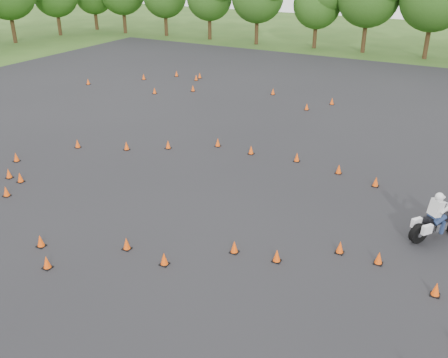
% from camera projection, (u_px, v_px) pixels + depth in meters
% --- Properties ---
extents(ground, '(140.00, 140.00, 0.00)m').
position_uv_depth(ground, '(172.00, 249.00, 18.17)').
color(ground, '#2D5119').
rests_on(ground, ground).
extents(asphalt_pad, '(62.00, 62.00, 0.00)m').
position_uv_depth(asphalt_pad, '(245.00, 186.00, 22.94)').
color(asphalt_pad, black).
rests_on(asphalt_pad, ground).
extents(treeline, '(87.06, 32.25, 10.03)m').
position_uv_depth(treeline, '(419.00, 17.00, 43.17)').
color(treeline, '#254B15').
rests_on(treeline, ground).
extents(traffic_cones, '(36.37, 32.70, 0.45)m').
position_uv_depth(traffic_cones, '(240.00, 185.00, 22.54)').
color(traffic_cones, '#FE500A').
rests_on(traffic_cones, asphalt_pad).
extents(rider_white, '(2.12, 2.48, 1.94)m').
position_uv_depth(rider_white, '(439.00, 215.00, 18.54)').
color(rider_white, silver).
rests_on(rider_white, ground).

